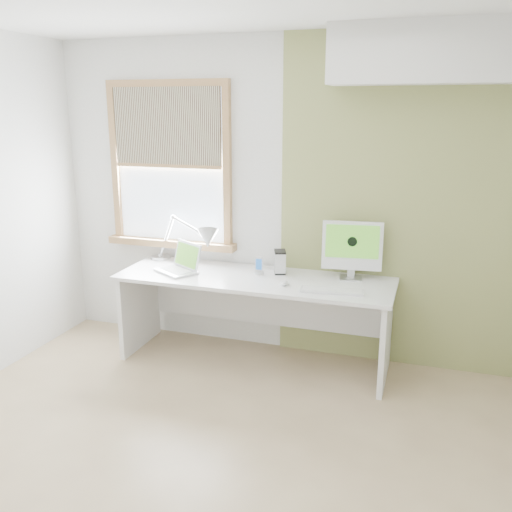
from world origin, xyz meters
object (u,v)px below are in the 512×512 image
at_px(desk_lamp, 198,240).
at_px(external_drive, 280,262).
at_px(desk, 257,298).
at_px(imac, 352,247).
at_px(laptop, 181,264).

distance_m(desk_lamp, external_drive, 0.74).
relative_size(desk, imac, 4.67).
bearing_deg(imac, external_drive, -177.02).
bearing_deg(desk, imac, 11.52).
relative_size(laptop, external_drive, 2.26).
xyz_separation_m(desk, laptop, (-0.63, -0.09, 0.25)).
relative_size(desk, desk_lamp, 3.10).
bearing_deg(laptop, desk_lamp, 76.17).
distance_m(external_drive, imac, 0.60).
bearing_deg(desk_lamp, imac, 0.12).
bearing_deg(laptop, desk, 8.14).
bearing_deg(desk_lamp, laptop, -103.83).
bearing_deg(external_drive, laptop, -165.11).
bearing_deg(external_drive, imac, 2.98).
height_order(desk, laptop, laptop).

